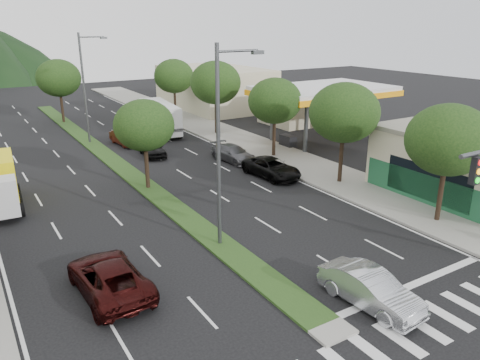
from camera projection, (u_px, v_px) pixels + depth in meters
ground at (324, 326)px, 17.58m from camera, size 160.00×160.00×0.00m
sidewalk_right at (247, 143)px, 43.92m from camera, size 5.00×90.00×0.15m
median at (105, 155)px, 40.11m from camera, size 1.60×56.00×0.12m
crosswalk at (364, 357)px, 15.97m from camera, size 19.00×2.20×0.01m
storefront_right at (473, 164)px, 30.75m from camera, size 9.00×10.00×4.00m
gas_canopy at (324, 93)px, 43.28m from camera, size 12.20×8.20×5.25m
bldg_right_far at (214, 88)px, 61.90m from camera, size 10.00×16.00×5.20m
tree_r_a at (448, 140)px, 25.24m from camera, size 4.60×4.60×6.63m
tree_r_b at (344, 113)px, 31.61m from camera, size 4.80×4.80×6.94m
tree_r_c at (275, 101)px, 38.15m from camera, size 4.40×4.40×6.48m
tree_r_d at (216, 83)px, 46.06m from camera, size 5.00×5.00×7.17m
tree_r_e at (174, 76)px, 54.21m from camera, size 4.60×4.60×6.71m
tree_med_near at (144, 125)px, 30.66m from camera, size 4.00×4.00×6.02m
tree_med_far at (59, 78)px, 51.41m from camera, size 4.80×4.80×6.94m
streetlight_near at (222, 138)px, 22.34m from camera, size 2.60×0.25×10.00m
streetlight_mid at (86, 83)px, 42.47m from camera, size 2.60×0.25×10.00m
sedan_silver at (370, 289)px, 18.69m from camera, size 1.91×4.58×1.47m
suv_maroon at (109, 277)px, 19.55m from camera, size 2.67×5.44×1.49m
car_queue_a at (152, 148)px, 39.75m from camera, size 2.16×4.34×1.42m
car_queue_b at (233, 153)px, 38.25m from camera, size 2.36×4.73×1.32m
car_queue_c at (125, 137)px, 43.43m from camera, size 1.83×4.23×1.35m
car_queue_d at (272, 168)px, 34.36m from camera, size 2.68×5.13×1.38m
motorhome at (160, 117)px, 47.52m from camera, size 3.43×8.31×3.10m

